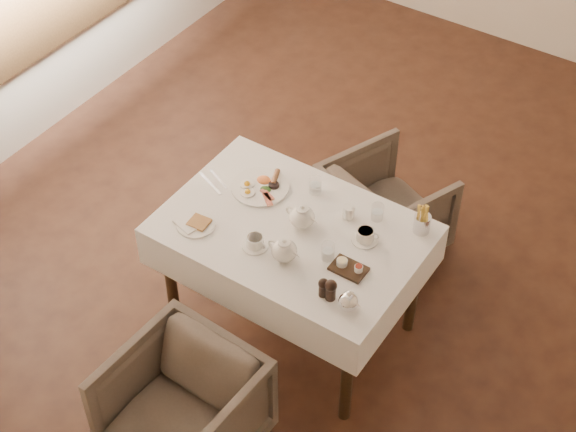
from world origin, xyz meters
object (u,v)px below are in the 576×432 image
Objects in this scene: teapot_centre at (302,216)px; table at (292,244)px; armchair_near at (183,409)px; breakfast_plate at (261,186)px; armchair_far at (385,207)px.

table is at bearing -129.78° from teapot_centre.
breakfast_plate reaches higher than armchair_near.
armchair_near is 2.16× the size of breakfast_plate.
armchair_near is 1.19m from breakfast_plate.
table reaches higher than armchair_far.
table reaches higher than armchair_near.
table is 2.05× the size of armchair_far.
teapot_centre is at bearing 107.42° from armchair_far.
teapot_centre reaches higher than table.
teapot_centre reaches higher than breakfast_plate.
breakfast_plate is (-0.40, -0.68, 0.48)m from armchair_far.
breakfast_plate reaches higher than table.
armchair_near is (-0.02, -0.90, -0.34)m from table.
table is 0.36m from breakfast_plate.
breakfast_plate is (-0.30, 0.16, 0.13)m from table.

